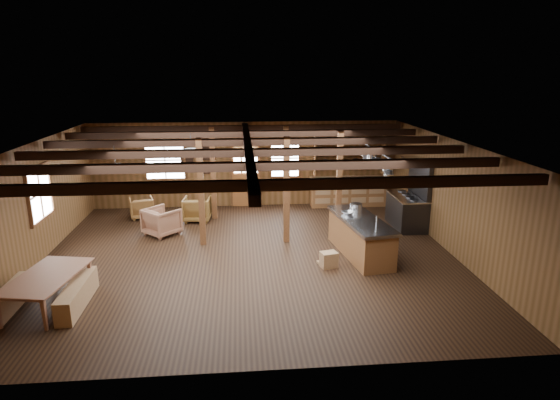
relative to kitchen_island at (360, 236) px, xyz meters
name	(u,v)px	position (x,y,z in m)	size (l,w,h in m)	color
room	(249,202)	(-2.72, 0.09, 0.92)	(10.04, 9.04, 2.84)	black
ceiling_joists	(248,147)	(-2.72, 0.26, 2.20)	(9.80, 8.82, 0.18)	black
timber_posts	(266,181)	(-2.20, 2.17, 0.92)	(3.95, 2.35, 2.80)	#462714
back_door	(246,180)	(-2.72, 4.54, 0.40)	(1.02, 0.08, 2.15)	brown
window_back_left	(165,160)	(-5.32, 4.55, 1.12)	(1.32, 0.06, 1.32)	white
window_back_right	(285,158)	(-1.42, 4.55, 1.12)	(1.02, 0.06, 1.32)	white
window_left	(39,193)	(-7.68, 0.59, 1.12)	(0.14, 1.24, 1.32)	white
notice_boards	(199,158)	(-4.22, 4.54, 1.16)	(1.08, 0.03, 0.90)	silver
back_counter	(348,188)	(0.68, 4.29, 0.12)	(2.55, 0.60, 2.45)	brown
pendant_lamps	(157,160)	(-4.97, 1.09, 1.77)	(1.86, 2.36, 0.66)	#2E2E30
pot_rack	(375,161)	(0.39, 0.46, 1.80)	(0.39, 3.00, 0.45)	#2E2E30
kitchen_island	(360,236)	(0.00, 0.00, 0.00)	(1.23, 2.60, 1.20)	brown
step_stool	(329,260)	(-0.91, -0.68, -0.29)	(0.42, 0.30, 0.37)	olive
commercial_range	(409,206)	(1.93, 1.99, 0.15)	(0.81, 1.58, 1.95)	#2E2E30
dining_table	(50,291)	(-6.62, -2.06, -0.15)	(1.86, 1.04, 0.66)	brown
bench_wall	(10,298)	(-7.37, -2.06, -0.26)	(0.29, 1.56, 0.43)	olive
bench_aisle	(77,295)	(-6.12, -2.06, -0.25)	(0.32, 1.68, 0.46)	olive
armchair_a	(142,208)	(-5.96, 3.52, -0.16)	(0.68, 0.70, 0.64)	brown
armchair_b	(197,209)	(-4.23, 3.08, -0.11)	(0.78, 0.80, 0.73)	brown
armchair_c	(162,221)	(-5.10, 1.91, -0.10)	(0.82, 0.84, 0.76)	brown
counter_pot	(356,207)	(0.04, 0.68, 0.55)	(0.30, 0.30, 0.18)	silver
bowl	(348,213)	(-0.24, 0.38, 0.50)	(0.29, 0.29, 0.07)	silver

